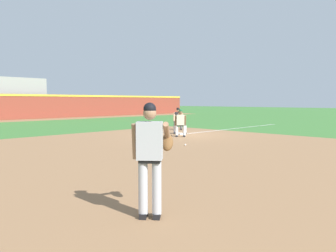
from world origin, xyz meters
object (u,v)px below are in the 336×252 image
baseball (185,145)px  pitcher (151,153)px  umpire (178,118)px  first_baseman (180,121)px  baserunner (181,122)px  first_base_bag (180,134)px

baseball → pitcher: size_ratio=0.04×
pitcher → umpire: 16.13m
umpire → first_baseman: bearing=-134.7°
first_baseman → pitcher: bearing=-139.9°
pitcher → first_baseman: 13.40m
baseball → umpire: 7.59m
first_baseman → umpire: umpire is taller
pitcher → umpire: size_ratio=1.27×
baserunner → umpire: size_ratio=1.00×
baseball → pitcher: pitcher is taller
pitcher → first_base_bag: bearing=40.1°
pitcher → first_baseman: pitcher is taller
first_base_bag → first_baseman: 0.74m
baseball → umpire: umpire is taller
umpire → baseball: bearing=-135.2°
first_baseman → baserunner: (-1.04, -0.95, 0.06)m
baseball → first_baseman: size_ratio=0.06×
baseball → umpire: size_ratio=0.05×
umpire → baserunner: bearing=-135.7°
first_baseman → umpire: (1.93, 1.95, 0.06)m
pitcher → baserunner: (9.21, 7.67, -0.27)m
pitcher → baserunner: pitcher is taller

